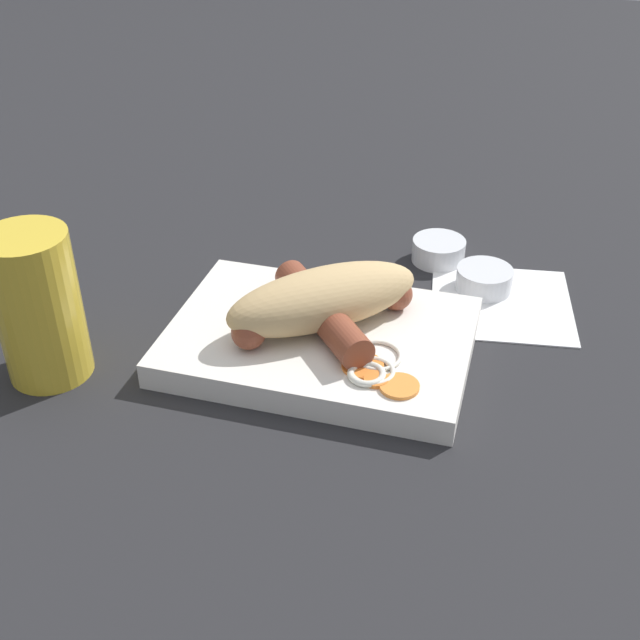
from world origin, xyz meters
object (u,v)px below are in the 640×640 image
(drink_glass, at_px, (38,307))
(sausage, at_px, (325,313))
(bread_roll, at_px, (324,298))
(condiment_cup_near, at_px, (484,281))
(condiment_cup_far, at_px, (438,252))
(food_tray, at_px, (320,341))

(drink_glass, bearing_deg, sausage, 23.63)
(bread_roll, relative_size, drink_glass, 1.34)
(bread_roll, relative_size, condiment_cup_near, 3.18)
(bread_roll, bearing_deg, drink_glass, -154.91)
(condiment_cup_near, relative_size, condiment_cup_far, 1.00)
(bread_roll, height_order, sausage, bread_roll)
(food_tray, xyz_separation_m, condiment_cup_far, (0.07, 0.19, -0.00))
(sausage, bearing_deg, drink_glass, -156.37)
(food_tray, height_order, condiment_cup_far, same)
(food_tray, height_order, drink_glass, drink_glass)
(food_tray, relative_size, condiment_cup_far, 4.72)
(drink_glass, bearing_deg, condiment_cup_near, 34.27)
(condiment_cup_far, xyz_separation_m, drink_glass, (-0.29, -0.28, 0.05))
(sausage, bearing_deg, condiment_cup_far, 68.56)
(condiment_cup_near, height_order, drink_glass, drink_glass)
(sausage, xyz_separation_m, condiment_cup_near, (0.12, 0.14, -0.03))
(food_tray, distance_m, condiment_cup_near, 0.19)
(condiment_cup_far, bearing_deg, condiment_cup_near, -41.70)
(food_tray, distance_m, bread_roll, 0.04)
(sausage, xyz_separation_m, drink_glass, (-0.21, -0.09, 0.03))
(condiment_cup_far, distance_m, drink_glass, 0.40)
(food_tray, xyz_separation_m, bread_roll, (0.00, 0.01, 0.04))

